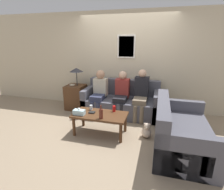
{
  "coord_description": "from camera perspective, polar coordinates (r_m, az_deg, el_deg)",
  "views": [
    {
      "loc": [
        0.89,
        -3.68,
        1.85
      ],
      "look_at": [
        -0.1,
        -0.06,
        0.68
      ],
      "focal_mm": 28.0,
      "sensor_mm": 36.0,
      "label": 1
    }
  ],
  "objects": [
    {
      "name": "teddy_bear",
      "position": [
        3.6,
        11.21,
        -11.48
      ],
      "size": [
        0.19,
        0.19,
        0.31
      ],
      "color": "beige",
      "rests_on": "ground_plane"
    },
    {
      "name": "book_stack",
      "position": [
        3.61,
        -6.59,
        -5.64
      ],
      "size": [
        0.12,
        0.1,
        0.02
      ],
      "color": "black",
      "rests_on": "coffee_table"
    },
    {
      "name": "coffee_table",
      "position": [
        3.57,
        -3.93,
        -7.1
      ],
      "size": [
        1.08,
        0.56,
        0.43
      ],
      "color": "#4C2D19",
      "rests_on": "ground_plane"
    },
    {
      "name": "couch_side",
      "position": [
        3.36,
        21.04,
        -11.38
      ],
      "size": [
        0.92,
        1.61,
        0.86
      ],
      "rotation": [
        0.0,
        0.0,
        1.57
      ],
      "color": "#4C4C56",
      "rests_on": "ground_plane"
    },
    {
      "name": "person_middle",
      "position": [
        4.34,
        3.11,
        0.79
      ],
      "size": [
        0.34,
        0.6,
        1.13
      ],
      "color": "black",
      "rests_on": "ground_plane"
    },
    {
      "name": "wall_back",
      "position": [
        4.83,
        4.66,
        10.78
      ],
      "size": [
        9.0,
        0.08,
        2.6
      ],
      "color": "beige",
      "rests_on": "ground_plane"
    },
    {
      "name": "tissue_box",
      "position": [
        3.55,
        -10.69,
        -5.51
      ],
      "size": [
        0.23,
        0.12,
        0.15
      ],
      "color": "silver",
      "rests_on": "coffee_table"
    },
    {
      "name": "wine_bottle",
      "position": [
        3.31,
        -3.62,
        -6.05
      ],
      "size": [
        0.07,
        0.07,
        0.26
      ],
      "color": "#562319",
      "rests_on": "coffee_table"
    },
    {
      "name": "person_right",
      "position": [
        4.28,
        9.44,
        0.62
      ],
      "size": [
        0.34,
        0.63,
        1.19
      ],
      "color": "#756651",
      "rests_on": "ground_plane"
    },
    {
      "name": "soda_can",
      "position": [
        3.64,
        0.67,
        -4.49
      ],
      "size": [
        0.07,
        0.07,
        0.12
      ],
      "color": "red",
      "rests_on": "coffee_table"
    },
    {
      "name": "couch_main",
      "position": [
        4.59,
        3.21,
        -2.46
      ],
      "size": [
        1.9,
        0.92,
        0.86
      ],
      "color": "#4C4C56",
      "rests_on": "ground_plane"
    },
    {
      "name": "person_left",
      "position": [
        4.47,
        -4.18,
        1.36
      ],
      "size": [
        0.34,
        0.6,
        1.13
      ],
      "color": "#2D334C",
      "rests_on": "ground_plane"
    },
    {
      "name": "drinking_glass",
      "position": [
        3.76,
        -6.85,
        -4.05
      ],
      "size": [
        0.07,
        0.07,
        0.1
      ],
      "color": "silver",
      "rests_on": "coffee_table"
    },
    {
      "name": "side_table_with_lamp",
      "position": [
        4.97,
        -11.68,
        -0.04
      ],
      "size": [
        0.5,
        0.5,
        1.16
      ],
      "color": "#4C2D19",
      "rests_on": "ground_plane"
    },
    {
      "name": "ground_plane",
      "position": [
        4.21,
        1.55,
        -8.68
      ],
      "size": [
        16.0,
        16.0,
        0.0
      ],
      "primitive_type": "plane",
      "color": "gray"
    }
  ]
}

